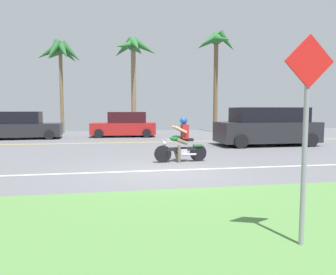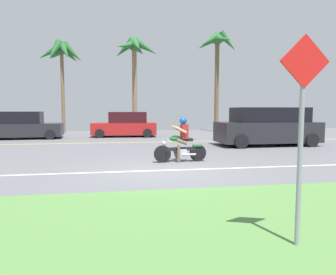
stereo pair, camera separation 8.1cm
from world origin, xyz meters
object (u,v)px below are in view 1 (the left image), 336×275
motorcyclist (181,143)px  parked_car_0 (22,126)px  palm_tree_1 (60,55)px  palm_tree_2 (216,48)px  suv_nearby (267,127)px  parked_car_1 (125,125)px  palm_tree_0 (133,53)px  street_sign (306,122)px

motorcyclist → parked_car_0: bearing=128.4°
palm_tree_1 → palm_tree_2: 12.09m
suv_nearby → parked_car_0: size_ratio=1.15×
parked_car_1 → palm_tree_1: (-4.61, 4.41, 5.08)m
palm_tree_0 → street_sign: palm_tree_0 is taller
palm_tree_0 → palm_tree_2: (6.61, 0.29, 0.61)m
parked_car_1 → palm_tree_2: 10.28m
motorcyclist → street_sign: street_sign is taller
palm_tree_1 → street_sign: bearing=-73.5°
suv_nearby → palm_tree_1: 16.27m
palm_tree_0 → palm_tree_1: (-5.44, 0.78, -0.22)m
parked_car_0 → parked_car_1: (6.12, 0.49, -0.01)m
palm_tree_0 → street_sign: 20.88m
palm_tree_0 → parked_car_1: bearing=-103.0°
parked_car_0 → palm_tree_1: palm_tree_1 is taller
suv_nearby → palm_tree_1: size_ratio=0.73×
suv_nearby → parked_car_1: (-6.75, 6.15, -0.16)m
palm_tree_1 → street_sign: 22.48m
suv_nearby → motorcyclist: bearing=-142.1°
suv_nearby → street_sign: 11.79m
parked_car_1 → parked_car_0: bearing=-175.4°
motorcyclist → palm_tree_0: size_ratio=0.25×
suv_nearby → parked_car_1: suv_nearby is taller
motorcyclist → suv_nearby: 6.58m
parked_car_0 → palm_tree_2: size_ratio=0.55×
motorcyclist → suv_nearby: size_ratio=0.35×
motorcyclist → palm_tree_0: 14.85m
motorcyclist → parked_car_1: size_ratio=0.42×
parked_car_0 → palm_tree_0: palm_tree_0 is taller
palm_tree_1 → palm_tree_2: size_ratio=0.86×
palm_tree_0 → palm_tree_1: palm_tree_0 is taller
motorcyclist → street_sign: (0.09, -6.57, 0.94)m
parked_car_1 → suv_nearby: bearing=-42.3°
motorcyclist → palm_tree_1: bearing=112.9°
parked_car_0 → street_sign: size_ratio=1.71×
parked_car_0 → parked_car_1: 6.14m
palm_tree_0 → palm_tree_2: 6.64m
suv_nearby → palm_tree_2: palm_tree_2 is taller
motorcyclist → street_sign: bearing=-89.2°
suv_nearby → parked_car_0: (-12.88, 5.65, -0.14)m
palm_tree_2 → street_sign: size_ratio=3.12×
suv_nearby → palm_tree_0: palm_tree_0 is taller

